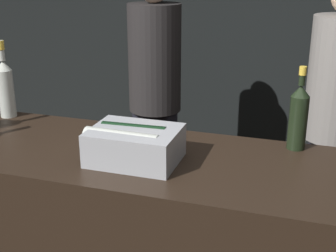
{
  "coord_description": "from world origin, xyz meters",
  "views": [
    {
      "loc": [
        0.52,
        -1.27,
        1.78
      ],
      "look_at": [
        0.0,
        0.35,
        1.17
      ],
      "focal_mm": 50.0,
      "sensor_mm": 36.0,
      "label": 1
    }
  ],
  "objects": [
    {
      "name": "person_blond_tee",
      "position": [
        -0.52,
        1.67,
        0.96
      ],
      "size": [
        0.36,
        0.36,
        1.72
      ],
      "rotation": [
        0.0,
        0.0,
        -2.21
      ],
      "color": "black",
      "rests_on": "ground_plane"
    },
    {
      "name": "person_in_hoodie",
      "position": [
        0.66,
        1.52,
        0.94
      ],
      "size": [
        0.37,
        0.37,
        1.7
      ],
      "rotation": [
        0.0,
        0.0,
        1.63
      ],
      "color": "black",
      "rests_on": "ground_plane"
    },
    {
      "name": "ice_bin_with_bottles",
      "position": [
        -0.11,
        0.25,
        1.12
      ],
      "size": [
        0.35,
        0.25,
        0.13
      ],
      "color": "#9EA0A5",
      "rests_on": "bar_counter"
    },
    {
      "name": "rose_wine_bottle",
      "position": [
        -0.89,
        0.57,
        1.2
      ],
      "size": [
        0.08,
        0.08,
        0.37
      ],
      "color": "#B2B7AD",
      "rests_on": "bar_counter"
    },
    {
      "name": "wall_back_chalkboard",
      "position": [
        0.0,
        2.69,
        1.4
      ],
      "size": [
        6.4,
        0.06,
        2.8
      ],
      "color": "black",
      "rests_on": "ground_plane"
    },
    {
      "name": "champagne_bottle",
      "position": [
        0.48,
        0.57,
        1.19
      ],
      "size": [
        0.07,
        0.07,
        0.34
      ],
      "color": "black",
      "rests_on": "bar_counter"
    }
  ]
}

